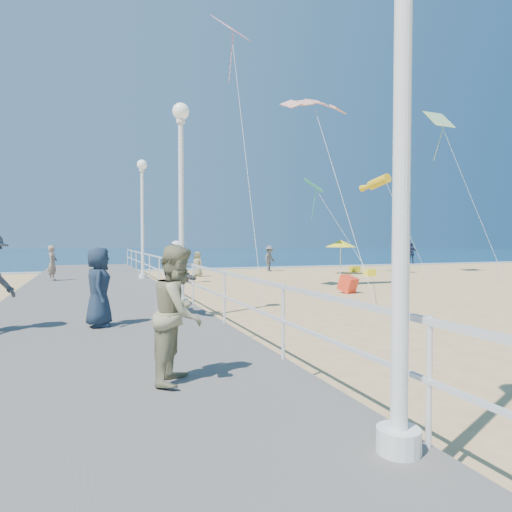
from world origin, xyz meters
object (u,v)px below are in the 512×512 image
object	(u,v)px
lamp_post_near	(403,44)
spectator_5	(174,280)
toddler_held	(182,259)
beach_chair_right	(370,273)
woman_holding_toddler	(178,272)
box_kite	(348,286)
beach_chair_left	(355,269)
beach_walker_c	(198,264)
spectator_4	(99,287)
spectator_1	(178,314)
beach_walker_a	(270,258)
lamp_post_far	(142,206)
beach_umbrella	(341,244)
spectator_6	(53,263)
lamp_post_mid	(181,182)
beach_walker_b	(411,253)

from	to	relation	value
lamp_post_near	spectator_5	xyz separation A→B (m)	(-0.50, 7.35, -2.44)
toddler_held	beach_chair_right	xyz separation A→B (m)	(13.23, 10.46, -1.41)
woman_holding_toddler	box_kite	size ratio (longest dim) A/B	2.84
beach_chair_left	woman_holding_toddler	bearing A→B (deg)	-136.28
beach_chair_left	beach_walker_c	bearing A→B (deg)	-179.74
spectator_4	beach_chair_left	bearing A→B (deg)	-41.75
toddler_held	spectator_1	xyz separation A→B (m)	(-1.42, -6.94, -0.38)
woman_holding_toddler	beach_walker_a	world-z (taller)	woman_holding_toddler
lamp_post_far	beach_umbrella	size ratio (longest dim) A/B	2.49
lamp_post_far	spectator_4	size ratio (longest dim) A/B	3.37
lamp_post_near	woman_holding_toddler	world-z (taller)	lamp_post_near
beach_walker_a	spectator_1	bearing A→B (deg)	-153.84
spectator_6	beach_chair_right	distance (m)	17.17
woman_holding_toddler	spectator_4	bearing A→B (deg)	122.75
lamp_post_near	beach_chair_left	bearing A→B (deg)	58.14
lamp_post_mid	spectator_5	bearing A→B (deg)	-106.84
spectator_4	lamp_post_near	bearing A→B (deg)	-158.62
toddler_held	beach_umbrella	xyz separation A→B (m)	(12.32, 12.26, 0.30)
beach_walker_c	beach_chair_left	xyz separation A→B (m)	(10.61, 0.05, -0.53)
toddler_held	beach_walker_c	distance (m)	13.98
lamp_post_mid	spectator_4	size ratio (longest dim) A/B	3.37
lamp_post_mid	box_kite	size ratio (longest dim) A/B	8.87
toddler_held	spectator_6	bearing A→B (deg)	3.96
beach_walker_c	box_kite	bearing A→B (deg)	-13.08
spectator_5	beach_chair_right	distance (m)	18.69
spectator_1	beach_umbrella	distance (m)	23.62
lamp_post_far	spectator_4	distance (m)	11.93
lamp_post_near	lamp_post_mid	size ratio (longest dim) A/B	1.00
woman_holding_toddler	spectator_5	size ratio (longest dim) A/B	1.03
spectator_6	beach_chair_right	xyz separation A→B (m)	(17.05, 1.81, -0.95)
lamp_post_near	beach_walker_b	xyz separation A→B (m)	(24.55, 29.94, -2.72)
spectator_1	beach_chair_right	distance (m)	22.77
beach_chair_right	spectator_5	bearing A→B (deg)	-137.82
lamp_post_far	beach_walker_b	world-z (taller)	lamp_post_far
beach_walker_b	box_kite	xyz separation A→B (m)	(-17.13, -17.20, -0.65)
beach_walker_a	beach_chair_right	distance (m)	7.18
lamp_post_mid	beach_umbrella	size ratio (longest dim) A/B	2.49
beach_walker_a	beach_chair_right	xyz separation A→B (m)	(3.98, -5.94, -0.68)
spectator_4	beach_chair_right	distance (m)	20.46
lamp_post_far	beach_chair_left	bearing A→B (deg)	19.17
beach_walker_b	beach_chair_right	world-z (taller)	beach_walker_b
spectator_4	beach_chair_left	xyz separation A→B (m)	(16.41, 16.44, -0.99)
lamp_post_near	beach_walker_a	bearing A→B (deg)	70.09
beach_walker_a	beach_walker_b	distance (m)	15.75
spectator_4	beach_walker_c	size ratio (longest dim) A/B	1.08
lamp_post_far	woman_holding_toddler	world-z (taller)	lamp_post_far
spectator_1	toddler_held	bearing A→B (deg)	14.31
toddler_held	beach_chair_left	distance (m)	19.65
lamp_post_far	spectator_4	world-z (taller)	lamp_post_far
beach_umbrella	beach_chair_right	xyz separation A→B (m)	(0.91, -1.80, -1.71)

